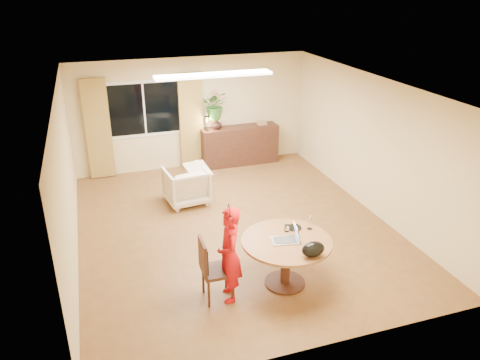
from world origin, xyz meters
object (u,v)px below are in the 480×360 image
(dining_chair, at_px, (217,269))
(sideboard, at_px, (239,145))
(child, at_px, (230,255))
(armchair, at_px, (186,185))
(dining_table, at_px, (286,250))

(dining_chair, xyz_separation_m, sideboard, (1.93, 4.92, -0.01))
(sideboard, bearing_deg, dining_chair, -111.44)
(sideboard, bearing_deg, child, -109.57)
(child, xyz_separation_m, armchair, (0.07, 3.23, -0.33))
(dining_chair, bearing_deg, child, -14.85)
(child, distance_m, armchair, 3.25)
(dining_chair, height_order, child, child)
(dining_table, distance_m, armchair, 3.28)
(dining_table, relative_size, dining_chair, 1.36)
(armchair, bearing_deg, dining_chair, 78.97)
(dining_chair, relative_size, child, 0.68)
(child, xyz_separation_m, sideboard, (1.76, 4.97, -0.24))
(dining_table, height_order, child, child)
(dining_table, relative_size, armchair, 1.59)
(dining_table, bearing_deg, child, -176.38)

